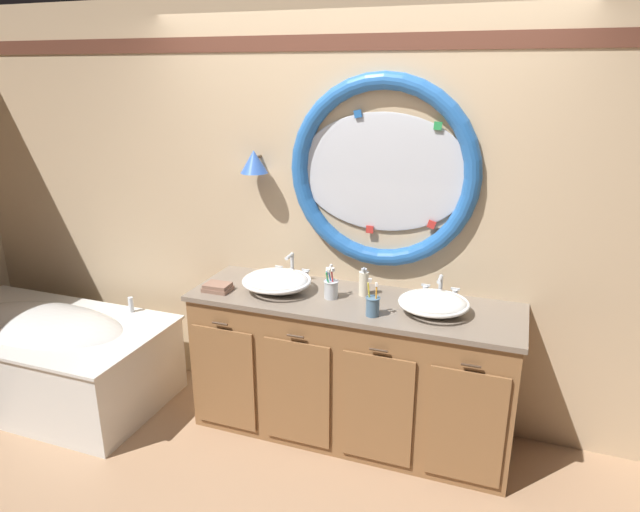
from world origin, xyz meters
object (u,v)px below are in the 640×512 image
(sink_basin_left, at_px, (277,281))
(bathtub, at_px, (45,352))
(soap_dispenser, at_px, (364,283))
(folded_hand_towel, at_px, (218,287))
(sink_basin_right, at_px, (434,303))
(toothbrush_holder_right, at_px, (373,305))
(toothbrush_holder_left, at_px, (331,288))

(sink_basin_left, bearing_deg, bathtub, -169.49)
(soap_dispenser, bearing_deg, folded_hand_towel, -164.47)
(bathtub, relative_size, folded_hand_towel, 10.26)
(sink_basin_right, bearing_deg, sink_basin_left, 180.00)
(sink_basin_left, xyz_separation_m, sink_basin_right, (0.94, -0.00, -0.01))
(sink_basin_right, bearing_deg, bathtub, -173.31)
(toothbrush_holder_right, xyz_separation_m, soap_dispenser, (-0.13, 0.27, 0.02))
(bathtub, xyz_separation_m, sink_basin_right, (2.57, 0.30, 0.62))
(sink_basin_left, bearing_deg, folded_hand_towel, -160.73)
(sink_basin_right, relative_size, toothbrush_holder_right, 1.83)
(sink_basin_right, relative_size, toothbrush_holder_left, 1.90)
(toothbrush_holder_right, bearing_deg, soap_dispenser, 115.37)
(bathtub, bearing_deg, toothbrush_holder_right, 3.87)
(toothbrush_holder_right, bearing_deg, sink_basin_left, 166.92)
(toothbrush_holder_left, relative_size, soap_dispenser, 1.16)
(bathtub, height_order, sink_basin_left, sink_basin_left)
(sink_basin_left, height_order, toothbrush_holder_right, toothbrush_holder_right)
(bathtub, distance_m, toothbrush_holder_left, 2.08)
(sink_basin_left, relative_size, toothbrush_holder_right, 1.98)
(toothbrush_holder_left, height_order, toothbrush_holder_right, toothbrush_holder_right)
(sink_basin_right, height_order, folded_hand_towel, sink_basin_right)
(toothbrush_holder_left, relative_size, folded_hand_towel, 1.26)
(bathtub, distance_m, sink_basin_left, 1.76)
(toothbrush_holder_right, relative_size, soap_dispenser, 1.21)
(bathtub, relative_size, soap_dispenser, 9.50)
(bathtub, relative_size, toothbrush_holder_right, 7.88)
(sink_basin_left, distance_m, toothbrush_holder_left, 0.34)
(toothbrush_holder_left, height_order, folded_hand_towel, toothbrush_holder_left)
(sink_basin_right, height_order, toothbrush_holder_right, toothbrush_holder_right)
(sink_basin_left, relative_size, toothbrush_holder_left, 2.05)
(folded_hand_towel, bearing_deg, sink_basin_right, 5.30)
(toothbrush_holder_right, bearing_deg, bathtub, -176.13)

